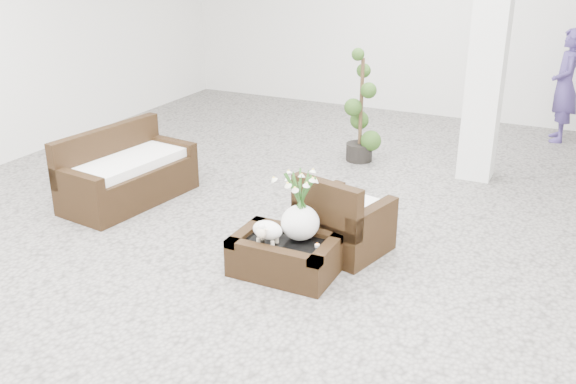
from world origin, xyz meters
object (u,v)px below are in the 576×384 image
at_px(armchair, 345,212).
at_px(coffee_table, 285,257).
at_px(loveseat, 128,167).
at_px(topiary, 361,107).

bearing_deg(armchair, coffee_table, 79.03).
xyz_separation_m(coffee_table, loveseat, (-2.32, 0.75, 0.25)).
xyz_separation_m(coffee_table, topiary, (-0.47, 3.21, 0.57)).
relative_size(coffee_table, loveseat, 0.59).
xyz_separation_m(armchair, topiary, (-0.78, 2.56, 0.34)).
height_order(coffee_table, armchair, armchair).
xyz_separation_m(loveseat, topiary, (1.85, 2.47, 0.32)).
distance_m(armchair, topiary, 2.70).
relative_size(armchair, topiary, 0.53).
height_order(armchair, topiary, topiary).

